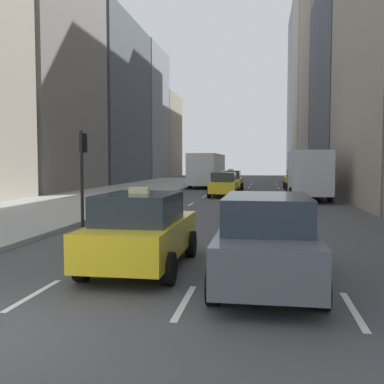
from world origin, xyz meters
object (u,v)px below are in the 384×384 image
(taxi_second, at_px, (224,184))
(taxi_third, at_px, (231,181))
(city_bus, at_px, (208,169))
(box_truck, at_px, (307,173))
(sedan_black_near, at_px, (267,239))
(traffic_light_pole, at_px, (83,163))
(taxi_lead, at_px, (142,230))
(taxi_fourth, at_px, (295,179))

(taxi_second, bearing_deg, taxi_third, 90.00)
(city_bus, bearing_deg, box_truck, -60.07)
(city_bus, bearing_deg, sedan_black_near, -81.14)
(taxi_second, bearing_deg, traffic_light_pole, -104.18)
(box_truck, bearing_deg, taxi_lead, -105.31)
(box_truck, bearing_deg, taxi_third, 124.79)
(taxi_second, relative_size, taxi_third, 1.00)
(taxi_second, relative_size, taxi_fourth, 1.00)
(taxi_third, bearing_deg, traffic_light_pole, -100.00)
(box_truck, bearing_deg, city_bus, 119.93)
(sedan_black_near, height_order, city_bus, city_bus)
(traffic_light_pole, bearing_deg, taxi_fourth, 69.57)
(taxi_third, bearing_deg, sedan_black_near, -84.57)
(taxi_fourth, height_order, sedan_black_near, taxi_fourth)
(taxi_lead, relative_size, traffic_light_pole, 1.22)
(taxi_second, distance_m, city_bus, 13.65)
(taxi_lead, xyz_separation_m, traffic_light_pole, (-3.95, 6.10, 1.53))
(taxi_lead, height_order, taxi_second, same)
(taxi_lead, bearing_deg, box_truck, 74.69)
(taxi_fourth, xyz_separation_m, traffic_light_pole, (-9.55, -25.64, 1.53))
(taxi_fourth, bearing_deg, taxi_lead, -100.01)
(taxi_third, relative_size, box_truck, 0.52)
(traffic_light_pole, bearing_deg, city_bus, 87.75)
(city_bus, bearing_deg, taxi_second, -78.09)
(taxi_third, relative_size, city_bus, 0.38)
(taxi_lead, relative_size, city_bus, 0.38)
(sedan_black_near, xyz_separation_m, city_bus, (-5.61, 35.99, 0.88))
(taxi_fourth, xyz_separation_m, box_truck, (0.00, -11.29, 0.83))
(traffic_light_pole, bearing_deg, sedan_black_near, -46.15)
(box_truck, relative_size, traffic_light_pole, 2.33)
(taxi_third, height_order, city_bus, city_bus)
(taxi_fourth, distance_m, traffic_light_pole, 27.40)
(taxi_second, xyz_separation_m, taxi_fourth, (5.60, 10.01, 0.00))
(traffic_light_pole, bearing_deg, taxi_lead, -57.09)
(taxi_third, bearing_deg, city_bus, 113.22)
(taxi_third, xyz_separation_m, traffic_light_pole, (-3.95, -22.41, 1.53))
(taxi_lead, distance_m, taxi_fourth, 32.23)
(city_bus, relative_size, traffic_light_pole, 3.22)
(taxi_second, height_order, traffic_light_pole, traffic_light_pole)
(taxi_second, xyz_separation_m, box_truck, (5.60, -1.28, 0.83))
(taxi_fourth, relative_size, box_truck, 0.52)
(taxi_second, relative_size, traffic_light_pole, 1.22)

